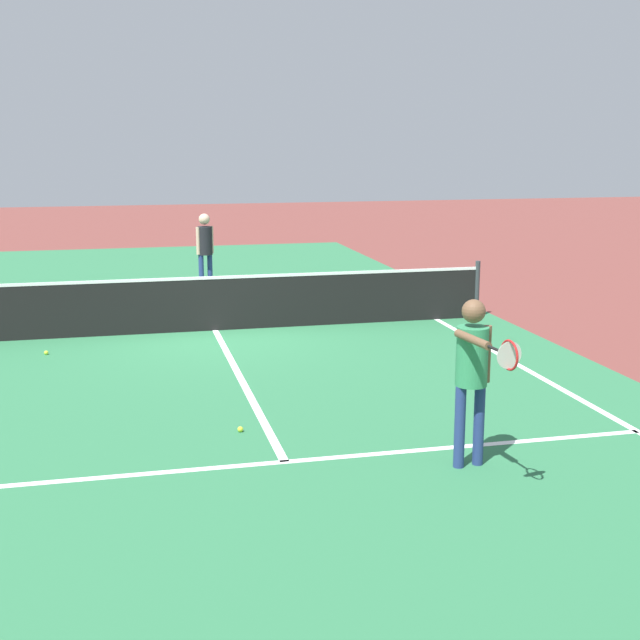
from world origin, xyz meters
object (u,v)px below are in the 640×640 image
net (215,303)px  player_far (205,245)px  player_near (473,364)px  tennis_ball_mid_court (240,429)px  tennis_ball_near_net (46,353)px

net → player_far: 3.73m
net → player_near: 7.21m
net → tennis_ball_mid_court: bearing=-93.4°
player_near → tennis_ball_mid_court: player_near is taller
tennis_ball_mid_court → tennis_ball_near_net: 4.90m
player_near → tennis_ball_mid_court: bearing=143.3°
net → tennis_ball_near_net: bearing=-157.8°
player_near → net: bearing=104.6°
tennis_ball_near_net → player_near: bearing=-52.0°
player_near → tennis_ball_near_net: player_near is taller
player_near → player_far: bearing=98.5°
player_near → tennis_ball_near_net: 7.48m
player_far → tennis_ball_near_net: size_ratio=26.24×
player_far → player_near: bearing=-81.5°
tennis_ball_mid_court → net: bearing=86.6°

